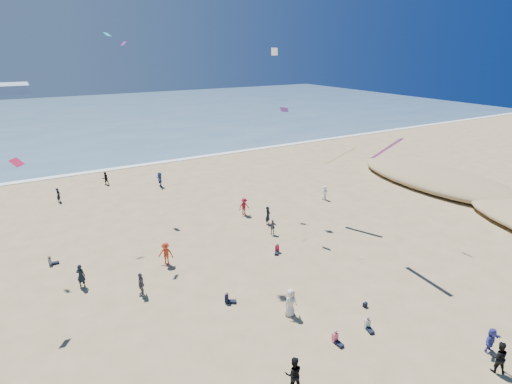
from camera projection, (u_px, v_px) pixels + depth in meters
ocean at (67, 118)px, 96.19m from camera, size 220.00×100.00×0.06m
surf_line at (110, 169)px, 55.60m from camera, size 220.00×1.20×0.08m
standing_flyers at (221, 245)px, 32.38m from camera, size 31.03×43.04×1.87m
seated_group at (241, 288)px, 27.48m from camera, size 17.36×18.74×0.84m
navy_bag at (365, 305)px, 26.08m from camera, size 0.28×0.18×0.34m
kites_aloft at (298, 70)px, 29.40m from camera, size 36.09×38.14×29.72m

